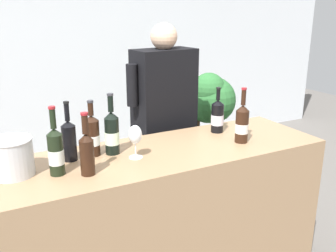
{
  "coord_description": "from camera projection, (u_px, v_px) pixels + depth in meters",
  "views": [
    {
      "loc": [
        -0.89,
        -1.87,
        1.8
      ],
      "look_at": [
        0.08,
        0.0,
        1.14
      ],
      "focal_mm": 40.27,
      "sensor_mm": 36.0,
      "label": 1
    }
  ],
  "objects": [
    {
      "name": "wall_back",
      "position": [
        57.0,
        45.0,
        4.29
      ],
      "size": [
        8.0,
        0.1,
        2.8
      ],
      "primitive_type": "cube",
      "color": "silver",
      "rests_on": "ground_plane"
    },
    {
      "name": "ice_bucket",
      "position": [
        12.0,
        157.0,
        1.88
      ],
      "size": [
        0.22,
        0.22,
        0.19
      ],
      "color": "silver",
      "rests_on": "counter"
    },
    {
      "name": "potted_shrub",
      "position": [
        202.0,
        109.0,
        3.53
      ],
      "size": [
        0.62,
        0.57,
        1.25
      ],
      "color": "brown",
      "rests_on": "ground_plane"
    },
    {
      "name": "wine_glass",
      "position": [
        135.0,
        136.0,
        2.1
      ],
      "size": [
        0.08,
        0.08,
        0.19
      ],
      "color": "silver",
      "rests_on": "counter"
    },
    {
      "name": "wine_bottle_6",
      "position": [
        56.0,
        151.0,
        1.89
      ],
      "size": [
        0.08,
        0.08,
        0.36
      ],
      "color": "black",
      "rests_on": "counter"
    },
    {
      "name": "wine_bottle_4",
      "position": [
        217.0,
        116.0,
        2.55
      ],
      "size": [
        0.09,
        0.09,
        0.31
      ],
      "color": "black",
      "rests_on": "counter"
    },
    {
      "name": "wine_bottle_3",
      "position": [
        92.0,
        135.0,
        2.14
      ],
      "size": [
        0.08,
        0.08,
        0.32
      ],
      "color": "black",
      "rests_on": "counter"
    },
    {
      "name": "person_server",
      "position": [
        164.0,
        140.0,
        2.9
      ],
      "size": [
        0.61,
        0.29,
        1.7
      ],
      "color": "black",
      "rests_on": "ground_plane"
    },
    {
      "name": "wine_bottle_1",
      "position": [
        242.0,
        123.0,
        2.35
      ],
      "size": [
        0.08,
        0.08,
        0.35
      ],
      "color": "black",
      "rests_on": "counter"
    },
    {
      "name": "counter",
      "position": [
        157.0,
        225.0,
        2.36
      ],
      "size": [
        2.11,
        0.64,
        0.99
      ],
      "primitive_type": "cube",
      "color": "#9E7A56",
      "rests_on": "ground_plane"
    },
    {
      "name": "wine_bottle_0",
      "position": [
        112.0,
        133.0,
        2.16
      ],
      "size": [
        0.08,
        0.08,
        0.36
      ],
      "color": "black",
      "rests_on": "counter"
    },
    {
      "name": "wine_bottle_2",
      "position": [
        69.0,
        139.0,
        2.07
      ],
      "size": [
        0.08,
        0.08,
        0.34
      ],
      "color": "black",
      "rests_on": "counter"
    },
    {
      "name": "wine_bottle_5",
      "position": [
        87.0,
        152.0,
        1.88
      ],
      "size": [
        0.07,
        0.07,
        0.33
      ],
      "color": "black",
      "rests_on": "counter"
    }
  ]
}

